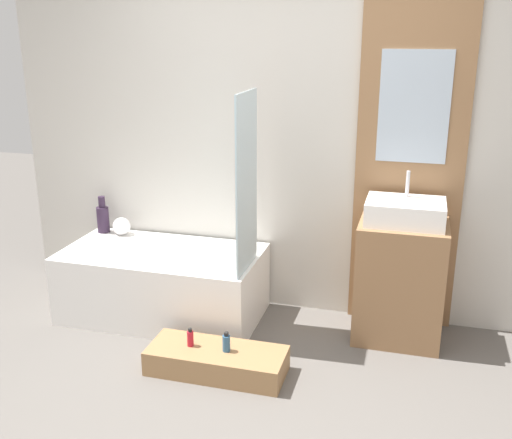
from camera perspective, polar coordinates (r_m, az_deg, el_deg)
name	(u,v)px	position (r m, az deg, el deg)	size (l,w,h in m)	color
ground_plane	(225,432)	(3.30, -3.00, -19.55)	(12.00, 12.00, 0.00)	#605B56
wall_tiled_back	(293,134)	(4.21, 3.57, 8.14)	(4.20, 0.06, 2.60)	beige
wall_wood_accent	(412,139)	(4.07, 14.60, 7.47)	(0.71, 0.04, 2.60)	#8E6642
bathtub	(163,283)	(4.39, -8.85, -5.99)	(1.40, 0.74, 0.49)	white
glass_shower_screen	(247,183)	(3.78, -0.90, 3.47)	(0.01, 0.44, 1.15)	silver
wooden_step_bench	(217,361)	(3.74, -3.75, -13.26)	(0.84, 0.34, 0.15)	#997047
vanity_cabinet	(400,281)	(4.09, 13.52, -5.74)	(0.56, 0.46, 0.81)	#8E6642
sink	(405,212)	(3.93, 14.02, 0.72)	(0.49, 0.36, 0.32)	white
vase_tall_dark	(103,218)	(4.76, -14.37, 0.17)	(0.09, 0.09, 0.28)	#2D1E33
vase_round_light	(122,226)	(4.68, -12.68, -0.63)	(0.13, 0.13, 0.13)	white
bottle_soap_primary	(190,338)	(3.73, -6.28, -11.16)	(0.04, 0.04, 0.12)	#B21928
bottle_soap_secondary	(226,343)	(3.66, -2.84, -11.64)	(0.05, 0.05, 0.12)	#2D567A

